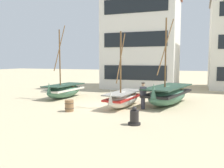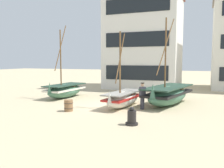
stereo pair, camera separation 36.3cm
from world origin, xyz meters
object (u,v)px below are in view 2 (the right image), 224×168
object	(u,v)px
fisherman_by_hull	(142,96)
harbor_building_main	(144,42)
fishing_boat_centre_large	(168,94)
capstan_winch	(132,118)
fishing_boat_far_right	(123,98)
wooden_barrel	(69,105)
fishing_boat_near_left	(65,90)

from	to	relation	value
fisherman_by_hull	harbor_building_main	world-z (taller)	harbor_building_main
fishing_boat_centre_large	capstan_winch	bearing A→B (deg)	-97.83
fishing_boat_far_right	fisherman_by_hull	bearing A→B (deg)	-11.48
wooden_barrel	fishing_boat_near_left	bearing A→B (deg)	124.98
fisherman_by_hull	wooden_barrel	xyz separation A→B (m)	(-4.00, -2.22, -0.48)
fishing_boat_far_right	capstan_winch	world-z (taller)	fishing_boat_far_right
harbor_building_main	capstan_winch	bearing A→B (deg)	-77.95
fishing_boat_near_left	capstan_winch	size ratio (longest dim) A/B	6.72
fishing_boat_far_right	harbor_building_main	size ratio (longest dim) A/B	0.47
fishing_boat_centre_large	capstan_winch	distance (m)	6.01
fishing_boat_centre_large	fisherman_by_hull	world-z (taller)	fishing_boat_centre_large
harbor_building_main	fishing_boat_far_right	bearing A→B (deg)	-82.46
fishing_boat_near_left	fishing_boat_far_right	world-z (taller)	fishing_boat_near_left
capstan_winch	fishing_boat_far_right	bearing A→B (deg)	114.32
fisherman_by_hull	capstan_winch	distance (m)	3.83
fishing_boat_centre_large	fishing_boat_near_left	bearing A→B (deg)	179.27
fishing_boat_near_left	capstan_winch	world-z (taller)	fishing_boat_near_left
fishing_boat_far_right	capstan_winch	xyz separation A→B (m)	(1.83, -4.05, -0.22)
fishing_boat_near_left	fishing_boat_centre_large	world-z (taller)	fishing_boat_centre_large
fishing_boat_centre_large	fishing_boat_far_right	xyz separation A→B (m)	(-2.65, -1.89, -0.15)
fishing_boat_near_left	harbor_building_main	distance (m)	11.68
fishing_boat_far_right	capstan_winch	distance (m)	4.45
fishing_boat_near_left	fishing_boat_far_right	size ratio (longest dim) A/B	1.21
wooden_barrel	capstan_winch	bearing A→B (deg)	-19.14
fishing_boat_near_left	fishing_boat_far_right	distance (m)	6.12
fishing_boat_far_right	harbor_building_main	world-z (taller)	harbor_building_main
fishing_boat_far_right	fisherman_by_hull	distance (m)	1.43
fishing_boat_centre_large	fisherman_by_hull	size ratio (longest dim) A/B	3.54
fishing_boat_far_right	capstan_winch	bearing A→B (deg)	-65.68
fishing_boat_centre_large	fishing_boat_far_right	world-z (taller)	fishing_boat_centre_large
fishing_boat_near_left	harbor_building_main	xyz separation A→B (m)	(4.20, 9.91, 4.53)
fishing_boat_near_left	harbor_building_main	bearing A→B (deg)	67.02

